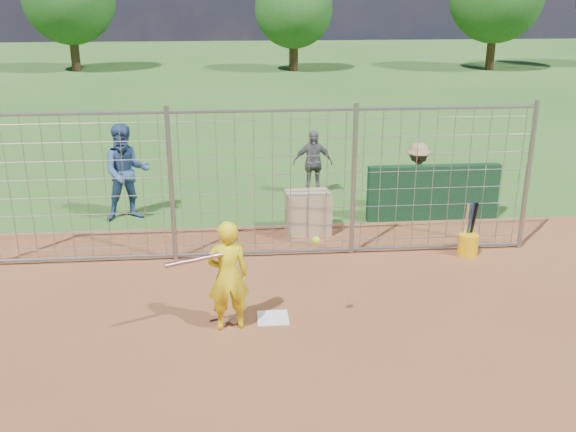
{
  "coord_description": "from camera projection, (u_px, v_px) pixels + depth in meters",
  "views": [
    {
      "loc": [
        -0.48,
        -8.09,
        4.32
      ],
      "look_at": [
        0.3,
        0.8,
        1.15
      ],
      "focal_mm": 40.0,
      "sensor_mm": 36.0,
      "label": 1
    }
  ],
  "objects": [
    {
      "name": "equipment_bin",
      "position": [
        308.0,
        213.0,
        11.88
      ],
      "size": [
        0.84,
        0.6,
        0.8
      ],
      "primitive_type": "cube",
      "rotation": [
        0.0,
        0.0,
        0.07
      ],
      "color": "tan",
      "rests_on": "ground"
    },
    {
      "name": "bystander_c",
      "position": [
        417.0,
        178.0,
        12.87
      ],
      "size": [
        1.02,
        0.71,
        1.45
      ],
      "primitive_type": "imported",
      "rotation": [
        0.0,
        0.0,
        3.33
      ],
      "color": "#8E724D",
      "rests_on": "ground"
    },
    {
      "name": "tree_line",
      "position": [
        296.0,
        1.0,
        34.5
      ],
      "size": [
        44.66,
        6.72,
        6.48
      ],
      "color": "#3F2B19",
      "rests_on": "ground"
    },
    {
      "name": "bystander_b",
      "position": [
        313.0,
        163.0,
        13.95
      ],
      "size": [
        0.87,
        0.38,
        1.47
      ],
      "primitive_type": "imported",
      "rotation": [
        0.0,
        0.0,
        -0.02
      ],
      "color": "#57575C",
      "rests_on": "ground"
    },
    {
      "name": "bystander_a",
      "position": [
        126.0,
        172.0,
        12.45
      ],
      "size": [
        1.07,
        0.92,
        1.9
      ],
      "primitive_type": "imported",
      "rotation": [
        0.0,
        0.0,
        0.24
      ],
      "color": "navy",
      "rests_on": "ground"
    },
    {
      "name": "home_plate",
      "position": [
        273.0,
        318.0,
        8.89
      ],
      "size": [
        0.43,
        0.43,
        0.02
      ],
      "primitive_type": "cube",
      "color": "silver",
      "rests_on": "ground"
    },
    {
      "name": "bucket_with_bats",
      "position": [
        468.0,
        242.0,
        10.94
      ],
      "size": [
        0.34,
        0.37,
        0.97
      ],
      "color": "#F3AE0C",
      "rests_on": "ground"
    },
    {
      "name": "batter",
      "position": [
        228.0,
        276.0,
        8.4
      ],
      "size": [
        0.61,
        0.45,
        1.53
      ],
      "primitive_type": "imported",
      "rotation": [
        0.0,
        0.0,
        3.3
      ],
      "color": "yellow",
      "rests_on": "ground"
    },
    {
      "name": "ground",
      "position": [
        272.0,
        312.0,
        9.08
      ],
      "size": [
        100.0,
        100.0,
        0.0
      ],
      "primitive_type": "plane",
      "color": "#2D591E",
      "rests_on": "ground"
    },
    {
      "name": "backstop_fence",
      "position": [
        263.0,
        186.0,
        10.54
      ],
      "size": [
        9.08,
        0.08,
        2.6
      ],
      "color": "gray",
      "rests_on": "ground"
    },
    {
      "name": "equipment_in_play",
      "position": [
        226.0,
        255.0,
        8.07
      ],
      "size": [
        1.95,
        0.4,
        0.29
      ],
      "color": "silver",
      "rests_on": "ground"
    },
    {
      "name": "dugout_wall",
      "position": [
        433.0,
        193.0,
        12.56
      ],
      "size": [
        2.6,
        0.2,
        1.1
      ],
      "primitive_type": "cube",
      "color": "#11381E",
      "rests_on": "ground"
    }
  ]
}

